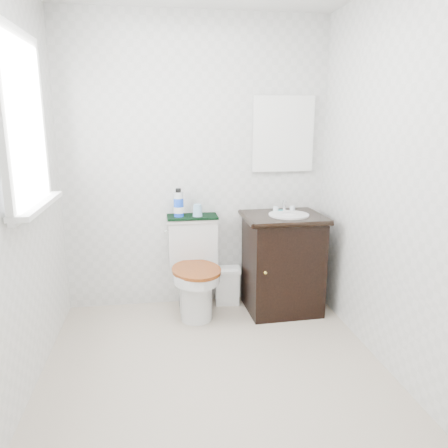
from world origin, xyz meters
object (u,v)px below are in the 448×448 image
object	(u,v)px
trash_bin	(227,285)
mouthwash_bottle	(179,204)
cup	(197,210)
toilet	(194,273)
vanity	(283,261)

from	to	relation	value
trash_bin	mouthwash_bottle	bearing A→B (deg)	-176.55
mouthwash_bottle	cup	world-z (taller)	mouthwash_bottle
toilet	cup	world-z (taller)	cup
toilet	mouthwash_bottle	world-z (taller)	mouthwash_bottle
mouthwash_bottle	trash_bin	bearing A→B (deg)	3.45
vanity	trash_bin	distance (m)	0.55
vanity	mouthwash_bottle	distance (m)	0.98
toilet	trash_bin	world-z (taller)	toilet
vanity	cup	bearing A→B (deg)	167.04
trash_bin	mouthwash_bottle	size ratio (longest dim) A/B	1.39
toilet	cup	bearing A→B (deg)	66.14
toilet	vanity	world-z (taller)	vanity
cup	trash_bin	bearing A→B (deg)	8.56
trash_bin	mouthwash_bottle	distance (m)	0.84
trash_bin	cup	bearing A→B (deg)	-171.44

